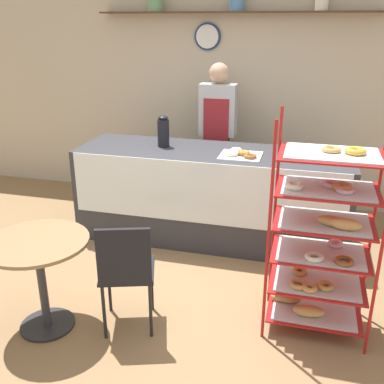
% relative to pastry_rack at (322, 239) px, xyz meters
% --- Properties ---
extents(ground_plane, '(14.00, 14.00, 0.00)m').
position_rel_pastry_rack_xyz_m(ground_plane, '(-1.04, 0.04, -0.71)').
color(ground_plane, olive).
extents(back_wall, '(10.00, 0.30, 2.70)m').
position_rel_pastry_rack_xyz_m(back_wall, '(-1.04, 2.41, 0.65)').
color(back_wall, beige).
rests_on(back_wall, ground_plane).
extents(display_counter, '(2.67, 0.81, 0.93)m').
position_rel_pastry_rack_xyz_m(display_counter, '(-1.04, 1.24, -0.25)').
color(display_counter, '#333338').
rests_on(display_counter, ground_plane).
extents(pastry_rack, '(0.71, 0.48, 1.57)m').
position_rel_pastry_rack_xyz_m(pastry_rack, '(0.00, 0.00, 0.00)').
color(pastry_rack, '#A51919').
rests_on(pastry_rack, ground_plane).
extents(person_worker, '(0.39, 0.23, 1.70)m').
position_rel_pastry_rack_xyz_m(person_worker, '(-1.13, 1.91, 0.22)').
color(person_worker, '#282833').
rests_on(person_worker, ground_plane).
extents(cafe_table, '(0.72, 0.72, 0.70)m').
position_rel_pastry_rack_xyz_m(cafe_table, '(-1.89, -0.50, -0.18)').
color(cafe_table, '#262628').
rests_on(cafe_table, ground_plane).
extents(cafe_chair, '(0.48, 0.48, 0.86)m').
position_rel_pastry_rack_xyz_m(cafe_chair, '(-1.29, -0.39, -0.19)').
color(cafe_chair, black).
rests_on(cafe_chair, ground_plane).
extents(coffee_carafe, '(0.12, 0.12, 0.32)m').
position_rel_pastry_rack_xyz_m(coffee_carafe, '(-1.55, 1.28, 0.37)').
color(coffee_carafe, black).
rests_on(coffee_carafe, display_counter).
extents(donut_tray_counter, '(0.38, 0.35, 0.05)m').
position_rel_pastry_rack_xyz_m(donut_tray_counter, '(-0.75, 1.13, 0.23)').
color(donut_tray_counter, white).
rests_on(donut_tray_counter, display_counter).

